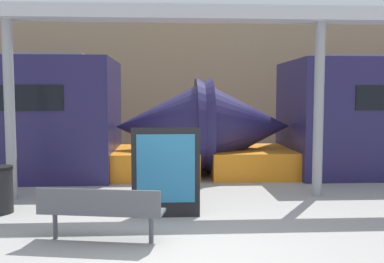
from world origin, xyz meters
TOP-DOWN VIEW (x-y plane):
  - ground_plane at (0.00, 0.00)m, footprint 60.00×60.00m
  - station_wall at (0.00, 11.56)m, footprint 56.00×0.20m
  - bench_near at (-1.17, 0.65)m, footprint 1.87×0.75m
  - poster_board at (-0.23, 1.92)m, footprint 1.20×0.07m
  - support_column_near at (-3.41, 3.41)m, footprint 0.21×0.21m
  - support_column_far at (3.00, 3.41)m, footprint 0.21×0.21m
  - canopy_beam at (-3.41, 3.41)m, footprint 28.00×0.60m

SIDE VIEW (x-z plane):
  - ground_plane at x=0.00m, z-range 0.00..0.00m
  - bench_near at x=-1.17m, z-range 0.10..0.91m
  - poster_board at x=-0.23m, z-range 0.01..1.59m
  - support_column_near at x=-3.41m, z-range 0.00..3.68m
  - support_column_far at x=3.00m, z-range 0.00..3.68m
  - station_wall at x=0.00m, z-range 0.00..5.00m
  - canopy_beam at x=-3.41m, z-range 3.68..3.96m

